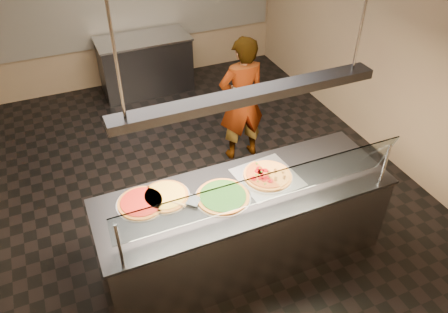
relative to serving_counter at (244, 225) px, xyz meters
name	(u,v)px	position (x,y,z in m)	size (l,w,h in m)	color
ground	(201,175)	(0.07, 1.44, -0.48)	(5.00, 6.00, 0.02)	black
wall_front	(370,277)	(0.07, -1.57, 1.03)	(5.00, 0.02, 3.00)	#968361
wall_right	(379,36)	(2.58, 1.44, 1.03)	(0.02, 6.00, 3.00)	#968361
tile_band	(134,7)	(0.07, 4.42, 0.83)	(4.90, 0.02, 1.20)	silver
serving_counter	(244,225)	(0.00, 0.00, 0.00)	(2.85, 0.94, 0.93)	#B7B7BC
sneeze_guard	(264,189)	(0.00, -0.34, 0.76)	(2.61, 0.18, 0.54)	#B7B7BC
perforated_tray	(267,177)	(0.28, 0.09, 0.47)	(0.61, 0.61, 0.01)	silver
half_pizza_pepperoni	(257,177)	(0.17, 0.09, 0.50)	(0.28, 0.49, 0.05)	#9C5A23
half_pizza_sausage	(278,172)	(0.39, 0.09, 0.49)	(0.28, 0.49, 0.04)	#9C5A23
pizza_spinach	(223,196)	(-0.24, -0.01, 0.48)	(0.52, 0.52, 0.03)	silver
pizza_cheese	(165,196)	(-0.72, 0.21, 0.48)	(0.46, 0.46, 0.03)	silver
pizza_tomato	(142,202)	(-0.95, 0.21, 0.48)	(0.47, 0.47, 0.03)	silver
pizza_spatula	(185,202)	(-0.59, 0.05, 0.49)	(0.28, 0.17, 0.02)	#B7B7BC
prep_table	(145,64)	(0.05, 3.99, 0.00)	(1.51, 0.74, 0.93)	#35353A
worker	(242,100)	(0.74, 1.65, 0.39)	(0.63, 0.41, 1.72)	#302D34
heat_lamp_housing	(249,96)	(0.00, 0.00, 1.48)	(2.30, 0.18, 0.08)	#35353A
lamp_rod_left	(115,52)	(-1.00, 0.00, 2.03)	(0.02, 0.02, 1.01)	#B7B7BC
lamp_rod_right	(364,11)	(1.00, 0.00, 2.03)	(0.02, 0.02, 1.01)	#B7B7BC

